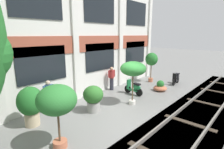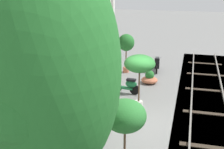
{
  "view_description": "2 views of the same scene",
  "coord_description": "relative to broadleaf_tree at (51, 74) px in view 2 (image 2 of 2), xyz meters",
  "views": [
    {
      "loc": [
        -5.76,
        -4.7,
        3.62
      ],
      "look_at": [
        1.24,
        1.6,
        1.46
      ],
      "focal_mm": 28.0,
      "sensor_mm": 36.0,
      "label": 1
    },
    {
      "loc": [
        -11.1,
        -1.74,
        5.52
      ],
      "look_at": [
        0.99,
        1.43,
        1.49
      ],
      "focal_mm": 50.0,
      "sensor_mm": 36.0,
      "label": 2
    }
  ],
  "objects": [
    {
      "name": "ground_plane",
      "position": [
        5.48,
        -1.04,
        -3.55
      ],
      "size": [
        80.0,
        80.0,
        0.0
      ],
      "primitive_type": "plane",
      "color": "slate"
    },
    {
      "name": "apartment_facade",
      "position": [
        5.48,
        2.37,
        0.24
      ],
      "size": [
        15.69,
        0.64,
        7.6
      ],
      "color": "silver",
      "rests_on": "ground"
    },
    {
      "name": "rail_tracks",
      "position": [
        5.48,
        -3.68,
        -3.68
      ],
      "size": [
        23.33,
        2.8,
        0.43
      ],
      "color": "#423F3A",
      "rests_on": "ground"
    },
    {
      "name": "broadleaf_tree",
      "position": [
        0.0,
        0.0,
        0.0
      ],
      "size": [
        3.09,
        2.94,
        6.21
      ],
      "color": "#4C3826",
      "rests_on": "ground"
    },
    {
      "name": "potted_plant_wide_bowl",
      "position": [
        10.03,
        -0.74,
        -3.29
      ],
      "size": [
        0.87,
        0.87,
        0.7
      ],
      "color": "#B76647",
      "rests_on": "ground"
    },
    {
      "name": "potted_plant_ribbed_drum",
      "position": [
        2.39,
        1.02,
        -2.6
      ],
      "size": [
        1.02,
        1.02,
        1.63
      ],
      "color": "tan",
      "rests_on": "ground"
    },
    {
      "name": "potted_plant_low_pan",
      "position": [
        2.36,
        -1.08,
        -1.95
      ],
      "size": [
        1.24,
        1.24,
        2.13
      ],
      "color": "#B76647",
      "rests_on": "ground"
    },
    {
      "name": "potted_plant_stone_basin",
      "position": [
        4.95,
        0.16,
        -2.81
      ],
      "size": [
        0.97,
        0.97,
        1.28
      ],
      "color": "gray",
      "rests_on": "ground"
    },
    {
      "name": "potted_plant_terracotta_small",
      "position": [
        6.93,
        -0.71,
        -1.67
      ],
      "size": [
        1.33,
        1.33,
        2.3
      ],
      "color": "beige",
      "rests_on": "ground"
    },
    {
      "name": "potted_plant_tall_urn",
      "position": [
        11.62,
        0.88,
        -1.84
      ],
      "size": [
        0.94,
        0.94,
        2.28
      ],
      "color": "#B76647",
      "rests_on": "ground"
    },
    {
      "name": "scooter_near_curb",
      "position": [
        8.24,
        0.09,
        -3.11
      ],
      "size": [
        0.5,
        1.38,
        0.98
      ],
      "rotation": [
        0.0,
        0.0,
        1.49
      ],
      "color": "black",
      "rests_on": "ground"
    },
    {
      "name": "scooter_second_parked",
      "position": [
        12.35,
        -0.86,
        -3.11
      ],
      "size": [
        1.38,
        0.5,
        0.98
      ],
      "rotation": [
        0.0,
        0.0,
        3.24
      ],
      "color": "black",
      "rests_on": "ground"
    },
    {
      "name": "resident_by_doorway",
      "position": [
        3.43,
        1.5,
        -2.69
      ],
      "size": [
        0.53,
        0.34,
        1.6
      ],
      "rotation": [
        0.0,
        0.0,
        -1.54
      ],
      "color": "#282833",
      "rests_on": "ground"
    },
    {
      "name": "resident_watching_tracks",
      "position": [
        8.04,
        1.77,
        -2.72
      ],
      "size": [
        0.51,
        0.34,
        1.56
      ],
      "rotation": [
        0.0,
        0.0,
        -1.84
      ],
      "color": "#282833",
      "rests_on": "ground"
    }
  ]
}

